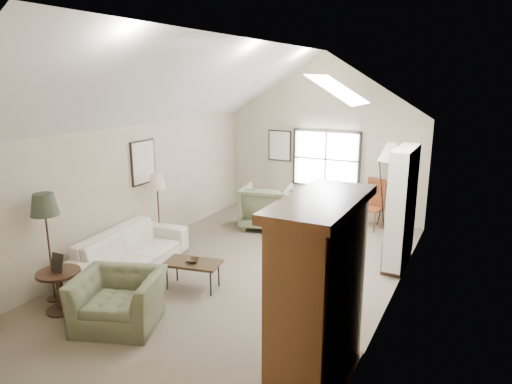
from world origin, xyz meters
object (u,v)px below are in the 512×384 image
at_px(sofa, 130,251).
at_px(side_chair, 372,204).
at_px(armoire, 318,299).
at_px(armchair_near, 119,300).
at_px(coffee_table, 193,275).
at_px(side_table, 60,291).
at_px(armchair_far, 266,206).

bearing_deg(sofa, side_chair, -43.52).
xyz_separation_m(armoire, armchair_near, (-2.93, 0.06, -0.73)).
height_order(armchair_near, coffee_table, armchair_near).
height_order(armchair_near, side_chair, side_chair).
relative_size(coffee_table, side_chair, 0.78).
bearing_deg(side_table, armchair_far, 78.69).
relative_size(coffee_table, side_table, 1.43).
distance_m(armoire, sofa, 4.42).
height_order(armchair_near, armchair_far, armchair_far).
height_order(sofa, side_table, sofa).
relative_size(sofa, coffee_table, 2.78).
height_order(armoire, sofa, armoire).
bearing_deg(side_chair, side_table, -103.32).
bearing_deg(armchair_far, armoire, 108.42).
xyz_separation_m(armoire, coffee_table, (-2.66, 1.47, -0.87)).
xyz_separation_m(armchair_far, side_table, (-0.99, -4.93, -0.19)).
bearing_deg(side_table, armoire, 0.73).
height_order(coffee_table, side_chair, side_chair).
bearing_deg(armoire, armchair_near, 178.88).
distance_m(sofa, side_chair, 5.44).
xyz_separation_m(armchair_near, side_chair, (2.13, 5.83, 0.21)).
relative_size(armoire, coffee_table, 2.44).
xyz_separation_m(sofa, side_chair, (3.27, 4.34, 0.21)).
bearing_deg(coffee_table, armchair_far, 95.42).
bearing_deg(armchair_far, armchair_near, 77.62).
height_order(armoire, side_chair, armoire).
distance_m(armchair_near, coffee_table, 1.45).
xyz_separation_m(armchair_near, armchair_far, (-0.06, 4.82, 0.13)).
height_order(sofa, armchair_far, armchair_far).
bearing_deg(coffee_table, side_table, -130.66).
distance_m(armoire, armchair_near, 3.02).
xyz_separation_m(armoire, sofa, (-4.07, 1.55, -0.73)).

